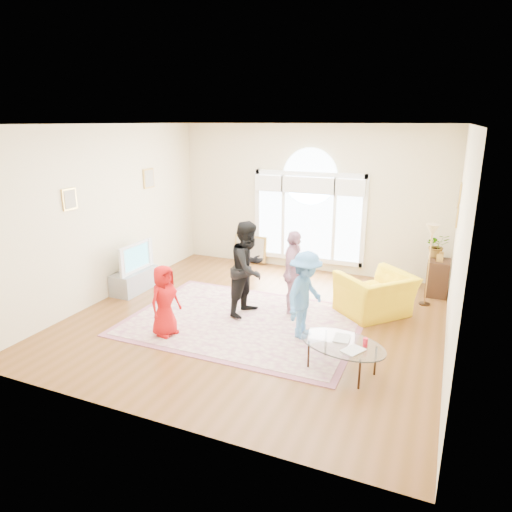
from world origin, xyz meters
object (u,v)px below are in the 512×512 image
at_px(tv_console, 134,280).
at_px(television, 133,257).
at_px(area_rug, 244,321).
at_px(armchair, 375,295).
at_px(coffee_table, 342,344).

distance_m(tv_console, television, 0.49).
distance_m(area_rug, tv_console, 2.67).
bearing_deg(television, area_rug, -10.75).
bearing_deg(armchair, television, -39.65).
bearing_deg(armchair, coffee_table, 39.25).
distance_m(area_rug, armchair, 2.31).
bearing_deg(area_rug, tv_console, 169.29).
bearing_deg(television, coffee_table, -17.67).
bearing_deg(area_rug, armchair, 30.76).
height_order(tv_console, armchair, armchair).
relative_size(television, armchair, 0.86).
bearing_deg(coffee_table, area_rug, 170.85).
relative_size(tv_console, coffee_table, 0.73).
height_order(area_rug, coffee_table, coffee_table).
xyz_separation_m(tv_console, coffee_table, (4.48, -1.42, 0.19)).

